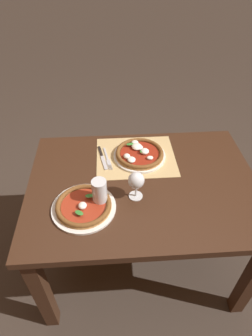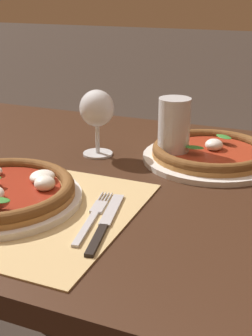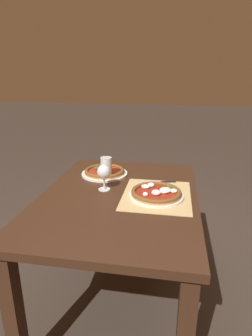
{
  "view_description": "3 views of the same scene",
  "coord_description": "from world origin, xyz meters",
  "px_view_note": "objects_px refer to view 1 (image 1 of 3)",
  "views": [
    {
      "loc": [
        0.16,
        1.05,
        1.79
      ],
      "look_at": [
        0.09,
        -0.04,
        0.81
      ],
      "focal_mm": 30.0,
      "sensor_mm": 36.0,
      "label": 1
    },
    {
      "loc": [
        0.51,
        -0.84,
        1.11
      ],
      "look_at": [
        0.18,
        -0.03,
        0.77
      ],
      "focal_mm": 50.0,
      "sensor_mm": 36.0,
      "label": 2
    },
    {
      "loc": [
        -1.43,
        -0.29,
        1.39
      ],
      "look_at": [
        0.19,
        -0.01,
        0.84
      ],
      "focal_mm": 30.0,
      "sensor_mm": 36.0,
      "label": 3
    }
  ],
  "objects_px": {
    "pizza_near": "(139,154)",
    "knife": "(102,158)",
    "pizza_far": "(84,206)",
    "wine_glass": "(136,181)",
    "fork": "(107,159)",
    "pint_glass": "(100,193)"
  },
  "relations": [
    {
      "from": "pizza_near",
      "to": "fork",
      "type": "height_order",
      "value": "pizza_near"
    },
    {
      "from": "wine_glass",
      "to": "knife",
      "type": "height_order",
      "value": "wine_glass"
    },
    {
      "from": "pint_glass",
      "to": "fork",
      "type": "relative_size",
      "value": 0.73
    },
    {
      "from": "pizza_far",
      "to": "fork",
      "type": "relative_size",
      "value": 1.55
    },
    {
      "from": "pint_glass",
      "to": "knife",
      "type": "distance_m",
      "value": 0.35
    },
    {
      "from": "pizza_near",
      "to": "pizza_far",
      "type": "height_order",
      "value": "pizza_near"
    },
    {
      "from": "pint_glass",
      "to": "wine_glass",
      "type": "bearing_deg",
      "value": -170.4
    },
    {
      "from": "pizza_far",
      "to": "wine_glass",
      "type": "bearing_deg",
      "value": -166.31
    },
    {
      "from": "wine_glass",
      "to": "fork",
      "type": "xyz_separation_m",
      "value": [
        0.14,
        -0.3,
        -0.1
      ]
    },
    {
      "from": "knife",
      "to": "fork",
      "type": "bearing_deg",
      "value": 159.39
    },
    {
      "from": "wine_glass",
      "to": "pizza_far",
      "type": "bearing_deg",
      "value": 13.69
    },
    {
      "from": "pizza_near",
      "to": "knife",
      "type": "height_order",
      "value": "pizza_near"
    },
    {
      "from": "pizza_near",
      "to": "fork",
      "type": "distance_m",
      "value": 0.18
    },
    {
      "from": "wine_glass",
      "to": "fork",
      "type": "distance_m",
      "value": 0.34
    },
    {
      "from": "pint_glass",
      "to": "pizza_near",
      "type": "bearing_deg",
      "value": -123.18
    },
    {
      "from": "pint_glass",
      "to": "fork",
      "type": "bearing_deg",
      "value": -96.95
    },
    {
      "from": "pizza_near",
      "to": "pizza_far",
      "type": "distance_m",
      "value": 0.48
    },
    {
      "from": "wine_glass",
      "to": "fork",
      "type": "height_order",
      "value": "wine_glass"
    },
    {
      "from": "pizza_near",
      "to": "knife",
      "type": "relative_size",
      "value": 1.41
    },
    {
      "from": "pizza_near",
      "to": "pizza_far",
      "type": "relative_size",
      "value": 0.98
    },
    {
      "from": "pizza_near",
      "to": "knife",
      "type": "bearing_deg",
      "value": 0.01
    },
    {
      "from": "fork",
      "to": "wine_glass",
      "type": "bearing_deg",
      "value": 114.52
    }
  ]
}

